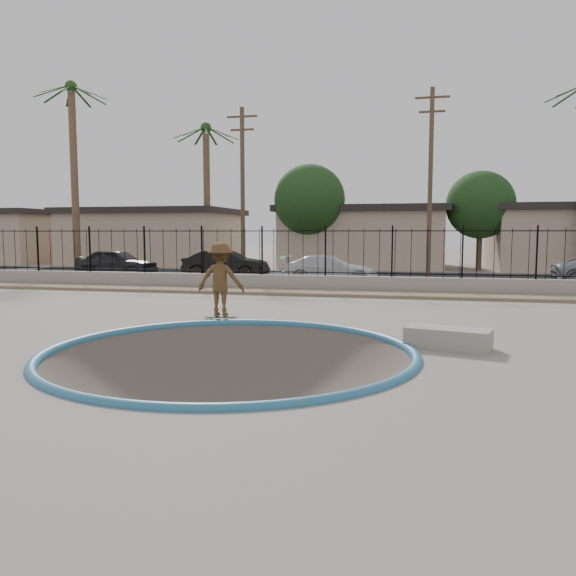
# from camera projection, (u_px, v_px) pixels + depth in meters

# --- Properties ---
(ground) EXTENTS (120.00, 120.00, 2.20)m
(ground) POSITION_uv_depth(u_px,v_px,m) (331.00, 313.00, 23.24)
(ground) COLOR slate
(ground) RESTS_ON ground
(bowl_pit) EXTENTS (6.84, 6.84, 1.80)m
(bowl_pit) POSITION_uv_depth(u_px,v_px,m) (230.00, 353.00, 10.51)
(bowl_pit) COLOR #51463E
(bowl_pit) RESTS_ON ground
(coping_ring) EXTENTS (7.04, 7.04, 0.20)m
(coping_ring) POSITION_uv_depth(u_px,v_px,m) (230.00, 353.00, 10.51)
(coping_ring) COLOR teal
(coping_ring) RESTS_ON ground
(rock_strip) EXTENTS (42.00, 1.60, 0.11)m
(rock_strip) POSITION_uv_depth(u_px,v_px,m) (320.00, 293.00, 20.40)
(rock_strip) COLOR #8B765B
(rock_strip) RESTS_ON ground
(retaining_wall) EXTENTS (42.00, 0.45, 0.60)m
(retaining_wall) POSITION_uv_depth(u_px,v_px,m) (325.00, 283.00, 21.45)
(retaining_wall) COLOR gray
(retaining_wall) RESTS_ON ground
(fence) EXTENTS (40.00, 0.04, 1.80)m
(fence) POSITION_uv_depth(u_px,v_px,m) (325.00, 252.00, 21.33)
(fence) COLOR black
(fence) RESTS_ON retaining_wall
(street) EXTENTS (90.00, 8.00, 0.04)m
(street) POSITION_uv_depth(u_px,v_px,m) (346.00, 277.00, 27.98)
(street) COLOR black
(street) RESTS_ON ground
(house_west) EXTENTS (11.60, 8.60, 3.90)m
(house_west) POSITION_uv_depth(u_px,v_px,m) (155.00, 236.00, 40.31)
(house_west) COLOR tan
(house_west) RESTS_ON ground
(house_center) EXTENTS (10.60, 8.60, 3.90)m
(house_center) POSITION_uv_depth(u_px,v_px,m) (364.00, 236.00, 37.00)
(house_center) COLOR tan
(house_center) RESTS_ON ground
(palm_left) EXTENTS (2.30, 2.30, 11.30)m
(palm_left) POSITION_uv_depth(u_px,v_px,m) (73.00, 137.00, 33.85)
(palm_left) COLOR brown
(palm_left) RESTS_ON ground
(palm_mid) EXTENTS (2.30, 2.30, 9.30)m
(palm_mid) POSITION_uv_depth(u_px,v_px,m) (206.00, 163.00, 36.31)
(palm_mid) COLOR brown
(palm_mid) RESTS_ON ground
(utility_pole_left) EXTENTS (1.70, 0.24, 9.00)m
(utility_pole_left) POSITION_uv_depth(u_px,v_px,m) (243.00, 187.00, 30.78)
(utility_pole_left) COLOR #473323
(utility_pole_left) RESTS_ON ground
(utility_pole_mid) EXTENTS (1.70, 0.24, 9.50)m
(utility_pole_mid) POSITION_uv_depth(u_px,v_px,m) (430.00, 179.00, 28.54)
(utility_pole_mid) COLOR #473323
(utility_pole_mid) RESTS_ON ground
(street_tree_left) EXTENTS (4.32, 4.32, 6.36)m
(street_tree_left) POSITION_uv_depth(u_px,v_px,m) (310.00, 200.00, 34.05)
(street_tree_left) COLOR #473323
(street_tree_left) RESTS_ON ground
(street_tree_mid) EXTENTS (3.96, 3.96, 5.83)m
(street_tree_mid) POSITION_uv_depth(u_px,v_px,m) (480.00, 205.00, 32.84)
(street_tree_mid) COLOR #473323
(street_tree_mid) RESTS_ON ground
(skater) EXTENTS (1.27, 0.79, 1.89)m
(skater) POSITION_uv_depth(u_px,v_px,m) (221.00, 283.00, 14.46)
(skater) COLOR brown
(skater) RESTS_ON ground
(skateboard) EXTENTS (0.86, 0.37, 0.07)m
(skateboard) POSITION_uv_depth(u_px,v_px,m) (221.00, 317.00, 14.54)
(skateboard) COLOR black
(skateboard) RESTS_ON ground
(concrete_ledge) EXTENTS (1.72, 1.08, 0.40)m
(concrete_ledge) POSITION_uv_depth(u_px,v_px,m) (448.00, 338.00, 10.91)
(concrete_ledge) COLOR gray
(concrete_ledge) RESTS_ON ground
(car_a) EXTENTS (4.14, 1.78, 1.39)m
(car_a) POSITION_uv_depth(u_px,v_px,m) (117.00, 263.00, 28.13)
(car_a) COLOR black
(car_a) RESTS_ON street
(car_b) EXTENTS (4.11, 1.46, 1.35)m
(car_b) POSITION_uv_depth(u_px,v_px,m) (226.00, 264.00, 27.21)
(car_b) COLOR black
(car_b) RESTS_ON street
(car_c) EXTENTS (4.27, 1.89, 1.22)m
(car_c) POSITION_uv_depth(u_px,v_px,m) (330.00, 269.00, 24.57)
(car_c) COLOR silver
(car_c) RESTS_ON street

